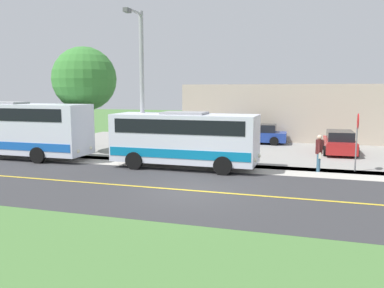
{
  "coord_description": "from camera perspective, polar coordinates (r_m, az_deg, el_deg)",
  "views": [
    {
      "loc": [
        15.12,
        4.73,
        4.03
      ],
      "look_at": [
        -3.5,
        -1.05,
        1.4
      ],
      "focal_mm": 37.86,
      "sensor_mm": 36.0,
      "label": 1
    }
  ],
  "objects": [
    {
      "name": "parked_car_far",
      "position": [
        27.28,
        20.06,
        0.17
      ],
      "size": [
        4.45,
        2.12,
        1.45
      ],
      "color": "#A51E1E",
      "rests_on": "ground"
    },
    {
      "name": "pedestrian_with_bags",
      "position": [
        20.91,
        17.46,
        -1.04
      ],
      "size": [
        0.72,
        0.34,
        1.83
      ],
      "color": "#335972",
      "rests_on": "ground"
    },
    {
      "name": "shuttle_bus_front",
      "position": [
        20.83,
        -1.04,
        0.97
      ],
      "size": [
        2.7,
        7.55,
        2.9
      ],
      "color": "silver",
      "rests_on": "ground"
    },
    {
      "name": "tree_curbside",
      "position": [
        26.56,
        -14.93,
        8.81
      ],
      "size": [
        4.0,
        4.0,
        6.69
      ],
      "color": "#4C3826",
      "rests_on": "ground"
    },
    {
      "name": "road_centre_line",
      "position": [
        16.34,
        -0.13,
        -6.56
      ],
      "size": [
        0.16,
        100.0,
        0.0
      ],
      "primitive_type": "cube",
      "color": "gold",
      "rests_on": "ground"
    },
    {
      "name": "parking_lot_surface",
      "position": [
        27.87,
        13.5,
        -0.84
      ],
      "size": [
        14.0,
        36.0,
        0.01
      ],
      "primitive_type": "cube",
      "color": "gray",
      "rests_on": "ground"
    },
    {
      "name": "ground_plane",
      "position": [
        16.35,
        -0.13,
        -6.59
      ],
      "size": [
        120.0,
        120.0,
        0.0
      ],
      "primitive_type": "plane",
      "color": "#477238"
    },
    {
      "name": "sidewalk",
      "position": [
        21.25,
        4.07,
        -3.26
      ],
      "size": [
        2.4,
        100.0,
        0.01
      ],
      "primitive_type": "cube",
      "color": "#B2ADA3",
      "rests_on": "ground"
    },
    {
      "name": "stop_sign",
      "position": [
        21.41,
        22.25,
        1.57
      ],
      "size": [
        0.76,
        0.07,
        2.88
      ],
      "color": "slate",
      "rests_on": "ground"
    },
    {
      "name": "parked_car_near",
      "position": [
        30.84,
        9.17,
        1.36
      ],
      "size": [
        2.16,
        4.47,
        1.45
      ],
      "color": "navy",
      "rests_on": "ground"
    },
    {
      "name": "road_surface",
      "position": [
        16.35,
        -0.13,
        -6.57
      ],
      "size": [
        8.0,
        100.0,
        0.01
      ],
      "primitive_type": "cube",
      "color": "#333335",
      "rests_on": "ground"
    },
    {
      "name": "commercial_building",
      "position": [
        36.6,
        14.72,
        4.59
      ],
      "size": [
        10.0,
        17.98,
        4.44
      ],
      "primitive_type": "cube",
      "color": "#B7A893",
      "rests_on": "ground"
    },
    {
      "name": "street_light_pole",
      "position": [
        21.96,
        -7.2,
        8.75
      ],
      "size": [
        1.97,
        0.24,
        8.11
      ],
      "color": "#9E9EA3",
      "rests_on": "ground"
    }
  ]
}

